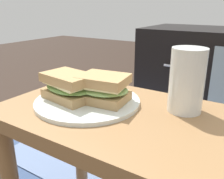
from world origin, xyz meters
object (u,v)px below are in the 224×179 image
Objects in this scene: sandwich_front at (69,86)px; plate at (87,102)px; sandwich_back at (104,88)px; beer_glass at (187,81)px.

plate is at bearing 21.59° from sandwich_front.
sandwich_back is at bearing 21.59° from sandwich_front.
plate is 1.99× the size of sandwich_back.
beer_glass is at bearing 21.92° from sandwich_front.
sandwich_front is (-0.04, -0.02, 0.04)m from plate.
sandwich_back is (0.04, 0.02, 0.04)m from plate.
plate is 0.25m from beer_glass.
plate is 1.74× the size of sandwich_front.
sandwich_back is 0.90× the size of beer_glass.
beer_glass reaches higher than sandwich_back.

